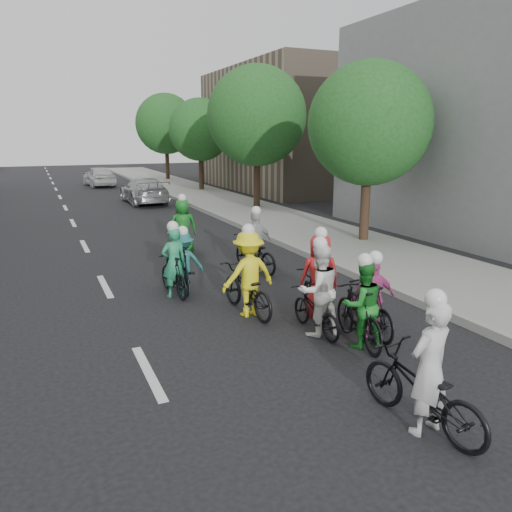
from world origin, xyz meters
TOP-DOWN VIEW (x-y plane):
  - ground at (0.00, 0.00)m, footprint 120.00×120.00m
  - sidewalk_right at (8.00, 10.00)m, footprint 4.00×80.00m
  - curb_right at (6.05, 10.00)m, footprint 0.18×80.00m
  - bldg_se at (16.00, 24.00)m, footprint 10.00×14.00m
  - tree_r_0 at (8.80, 6.60)m, footprint 4.00×4.00m
  - tree_r_1 at (8.80, 15.60)m, footprint 4.80×4.80m
  - tree_r_2 at (8.80, 24.60)m, footprint 4.00×4.00m
  - tree_r_3 at (8.80, 33.60)m, footprint 4.80×4.80m
  - cyclist_0 at (2.82, -2.91)m, footprint 0.95×1.98m
  - cyclist_1 at (3.63, -0.45)m, footprint 0.83×1.82m
  - cyclist_2 at (2.44, 1.79)m, footprint 1.20×2.00m
  - cyclist_3 at (4.08, -0.13)m, footprint 0.89×1.73m
  - cyclist_4 at (3.74, 1.16)m, footprint 0.92×1.76m
  - cyclist_5 at (1.38, 3.62)m, footprint 0.62×1.61m
  - cyclist_6 at (3.21, 0.31)m, footprint 0.84×1.58m
  - cyclist_7 at (1.69, 3.92)m, footprint 0.98×1.91m
  - cyclist_8 at (3.94, 4.79)m, footprint 1.02×1.98m
  - cyclist_9 at (2.72, 7.56)m, footprint 0.90×1.53m
  - follow_car_lead at (4.09, 20.14)m, footprint 2.06×4.82m
  - follow_car_trail at (3.04, 30.84)m, footprint 2.11×4.46m

SIDE VIEW (x-z plane):
  - ground at x=0.00m, z-range 0.00..0.00m
  - sidewalk_right at x=8.00m, z-range 0.00..0.15m
  - curb_right at x=6.05m, z-range 0.00..0.18m
  - cyclist_3 at x=4.08m, z-range -0.21..1.41m
  - cyclist_0 at x=2.82m, z-range -0.33..1.54m
  - cyclist_5 at x=1.38m, z-range -0.27..1.48m
  - cyclist_8 at x=3.94m, z-range -0.28..1.52m
  - cyclist_7 at x=1.69m, z-range -0.16..1.41m
  - cyclist_1 at x=3.63m, z-range -0.20..1.48m
  - cyclist_4 at x=3.74m, z-range -0.28..1.57m
  - cyclist_6 at x=3.21m, z-range -0.26..1.60m
  - follow_car_lead at x=4.09m, z-range 0.00..1.39m
  - cyclist_2 at x=2.44m, z-range -0.25..1.65m
  - cyclist_9 at x=2.72m, z-range -0.23..1.65m
  - follow_car_trail at x=3.04m, z-range 0.00..1.47m
  - tree_r_0 at x=8.80m, z-range 0.98..6.95m
  - tree_r_2 at x=8.80m, z-range 0.98..6.95m
  - bldg_se at x=16.00m, z-range 0.00..8.00m
  - tree_r_1 at x=8.80m, z-range 1.05..7.98m
  - tree_r_3 at x=8.80m, z-range 1.05..7.98m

